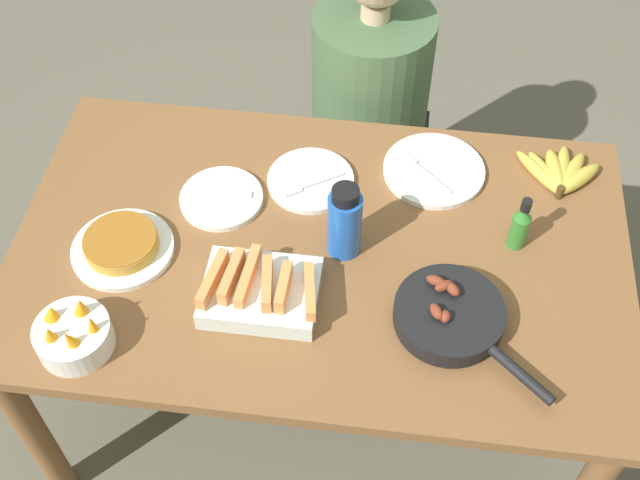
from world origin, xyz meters
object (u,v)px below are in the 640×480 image
banana_bunch (560,174)px  hot_sauce_bottle (520,226)px  frittata_plate_center (122,246)px  person_figure (368,133)px  empty_plate_far_left (434,170)px  empty_plate_near_front (311,180)px  skillet (450,316)px  melon_tray (260,290)px  empty_plate_far_right (221,198)px  fruit_bowl_mango (73,335)px  water_bottle (345,222)px

banana_bunch → hot_sauce_bottle: (-0.12, -0.23, 0.05)m
frittata_plate_center → person_figure: bearing=54.9°
empty_plate_far_left → empty_plate_near_front: bearing=-166.2°
skillet → empty_plate_far_left: size_ratio=1.32×
melon_tray → frittata_plate_center: (-0.35, 0.09, -0.01)m
frittata_plate_center → empty_plate_far_right: (0.20, 0.19, -0.01)m
empty_plate_far_left → fruit_bowl_mango: size_ratio=1.58×
skillet → empty_plate_near_front: bearing=175.5°
melon_tray → water_bottle: 0.25m
empty_plate_near_front → person_figure: bearing=76.2°
empty_plate_far_right → fruit_bowl_mango: fruit_bowl_mango is taller
frittata_plate_center → empty_plate_far_left: frittata_plate_center is taller
empty_plate_far_left → fruit_bowl_mango: 0.98m
empty_plate_far_left → empty_plate_far_right: same height
frittata_plate_center → hot_sauce_bottle: size_ratio=1.57×
fruit_bowl_mango → person_figure: bearing=61.4°
fruit_bowl_mango → hot_sauce_bottle: (0.96, 0.41, 0.03)m
frittata_plate_center → empty_plate_far_left: bearing=26.2°
empty_plate_near_front → fruit_bowl_mango: fruit_bowl_mango is taller
fruit_bowl_mango → banana_bunch: bearing=30.9°
frittata_plate_center → hot_sauce_bottle: bearing=8.9°
empty_plate_near_front → empty_plate_far_right: bearing=-157.1°
empty_plate_far_left → empty_plate_far_right: (-0.53, -0.17, 0.00)m
empty_plate_far_right → skillet: bearing=-26.8°
frittata_plate_center → water_bottle: bearing=8.6°
skillet → frittata_plate_center: 0.79m
hot_sauce_bottle → water_bottle: bearing=-170.7°
empty_plate_near_front → hot_sauce_bottle: size_ratio=1.43×
frittata_plate_center → hot_sauce_bottle: hot_sauce_bottle is taller
melon_tray → water_bottle: water_bottle is taller
water_bottle → empty_plate_near_front: bearing=118.2°
fruit_bowl_mango → melon_tray: bearing=24.5°
fruit_bowl_mango → water_bottle: size_ratio=0.81×
banana_bunch → empty_plate_far_left: 0.32m
empty_plate_far_right → water_bottle: size_ratio=1.02×
skillet → fruit_bowl_mango: size_ratio=2.08×
empty_plate_near_front → empty_plate_far_right: (-0.22, -0.09, 0.00)m
melon_tray → banana_bunch: bearing=34.1°
empty_plate_near_front → water_bottle: 0.25m
banana_bunch → empty_plate_near_front: banana_bunch is taller
fruit_bowl_mango → empty_plate_far_left: bearing=39.6°
empty_plate_near_front → banana_bunch: bearing=8.7°
skillet → empty_plate_far_right: size_ratio=1.65×
banana_bunch → water_bottle: water_bottle is taller
fruit_bowl_mango → water_bottle: (0.55, 0.35, 0.06)m
fruit_bowl_mango → water_bottle: 0.65m
frittata_plate_center → water_bottle: water_bottle is taller
skillet → empty_plate_far_right: bearing=-165.0°
melon_tray → person_figure: (0.18, 0.85, -0.29)m
banana_bunch → skillet: bearing=-119.1°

